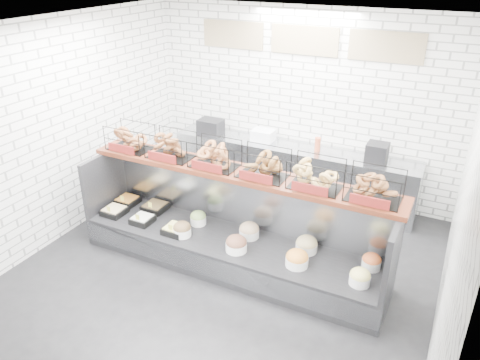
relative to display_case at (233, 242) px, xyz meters
The scene contains 5 objects.
ground 0.48m from the display_case, 91.06° to the right, with size 5.50×5.50×0.00m, color black.
room_shell 1.75m from the display_case, 91.42° to the left, with size 5.02×5.51×3.01m.
display_case is the anchor object (origin of this frame).
bagel_shelf 1.07m from the display_case, 92.84° to the left, with size 4.10×0.50×0.40m.
prep_counter 2.09m from the display_case, 90.36° to the left, with size 4.00×0.60×1.20m.
Camera 1 is at (2.35, -4.13, 3.68)m, focal length 35.00 mm.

